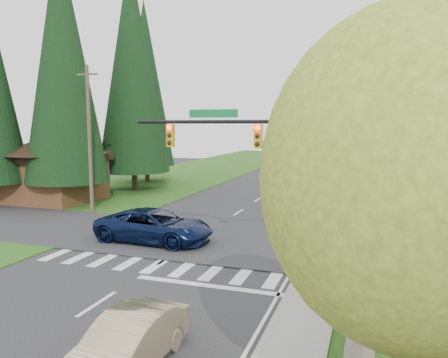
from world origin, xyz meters
The scene contains 31 objects.
ground centered at (0.00, 0.00, 0.00)m, with size 120.00×120.00×0.00m, color #28282B.
grass_east centered at (13.00, 20.00, 0.03)m, with size 14.00×110.00×0.06m, color #204512.
grass_west centered at (-13.00, 20.00, 0.03)m, with size 14.00×110.00×0.06m, color #204512.
cross_street centered at (0.00, 8.00, 0.00)m, with size 120.00×8.00×0.10m, color #28282B.
sidewalk_east centered at (6.90, 22.00, 0.07)m, with size 1.80×80.00×0.13m, color gray.
curb_east centered at (6.05, 22.00, 0.07)m, with size 0.20×80.00×0.13m, color gray.
stone_wall_north centered at (8.60, 30.00, 0.35)m, with size 0.70×40.00×0.70m, color #4C4438.
traffic_signal centered at (4.37, 4.50, 4.98)m, with size 8.70×0.37×6.80m.
brown_building centered at (-15.00, 15.00, 3.14)m, with size 8.40×8.40×5.40m.
utility_pole centered at (-9.50, 12.00, 5.14)m, with size 1.60×0.24×10.00m.
decid_tree_0 centered at (9.20, 14.00, 5.60)m, with size 4.80×4.80×8.37m.
decid_tree_1 centered at (9.30, 21.00, 5.80)m, with size 5.20×5.20×8.80m.
decid_tree_2 centered at (9.10, 28.00, 5.93)m, with size 5.00×5.00×8.82m.
decid_tree_3 centered at (9.20, 35.00, 5.66)m, with size 5.00×5.00×8.55m.
decid_tree_4 centered at (9.30, 42.00, 6.06)m, with size 5.40×5.40×9.18m.
decid_tree_5 centered at (9.10, 49.00, 5.53)m, with size 4.80×4.80×8.30m.
decid_tree_6 centered at (9.20, 56.00, 5.86)m, with size 5.20×5.20×8.86m.
decid_tree_south centered at (9.30, -6.00, 5.27)m, with size 4.60×4.60×7.92m.
conifer_w_a centered at (-13.00, 14.00, 10.79)m, with size 6.12×6.12×19.80m.
conifer_w_b centered at (-16.00, 18.00, 9.79)m, with size 5.44×5.44×17.80m.
conifer_w_c centered at (-12.00, 22.00, 11.29)m, with size 6.46×6.46×20.80m.
conifer_w_e centered at (-14.00, 28.00, 10.29)m, with size 5.78×5.78×18.80m.
conifer_e_b centered at (15.00, 34.00, 10.79)m, with size 6.12×6.12×19.80m.
conifer_e_c centered at (14.00, 48.00, 9.29)m, with size 5.10×5.10×16.80m.
sedan_champagne centered at (3.15, -4.22, 0.70)m, with size 1.48×4.25×1.40m, color tan.
suv_navy centered at (-1.86, 6.72, 0.86)m, with size 2.84×6.16×1.71m, color #0B1638.
parked_car_a centered at (4.20, 15.20, 0.64)m, with size 1.51×3.76×1.28m, color #A8A9AD.
parked_car_b centered at (4.20, 22.00, 0.76)m, with size 2.13×5.24×1.52m, color slate.
parked_car_c centered at (4.29, 33.99, 0.79)m, with size 1.66×4.77×1.57m, color #A7A7AB.
parked_car_d centered at (4.63, 38.45, 0.75)m, with size 1.78×4.41×1.50m, color silver.
parked_car_e centered at (5.60, 49.11, 0.66)m, with size 1.85×4.56×1.32m, color #98999D.
Camera 1 is at (8.72, -13.08, 6.09)m, focal length 35.00 mm.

